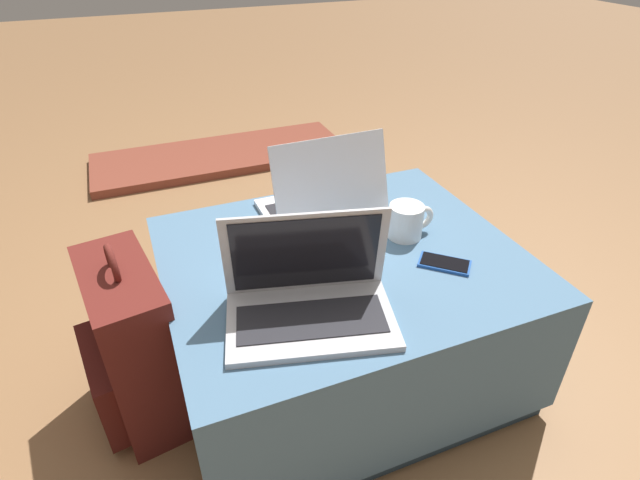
{
  "coord_description": "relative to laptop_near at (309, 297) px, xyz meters",
  "views": [
    {
      "loc": [
        -0.46,
        -0.99,
        1.18
      ],
      "look_at": [
        -0.08,
        -0.02,
        0.5
      ],
      "focal_mm": 28.0,
      "sensor_mm": 36.0,
      "label": 1
    }
  ],
  "objects": [
    {
      "name": "ground_plane",
      "position": [
        0.17,
        0.18,
        -0.47
      ],
      "size": [
        14.0,
        14.0,
        0.0
      ],
      "primitive_type": "plane",
      "color": "olive"
    },
    {
      "name": "ottoman",
      "position": [
        0.17,
        0.18,
        -0.26
      ],
      "size": [
        0.93,
        0.78,
        0.42
      ],
      "color": "#2A3D4E",
      "rests_on": "ground_plane"
    },
    {
      "name": "laptop_near",
      "position": [
        0.0,
        0.0,
        0.0
      ],
      "size": [
        0.41,
        0.31,
        0.24
      ],
      "rotation": [
        0.0,
        0.0,
        -0.25
      ],
      "color": "#B7B7BC",
      "rests_on": "ottoman"
    },
    {
      "name": "laptop_far",
      "position": [
        0.19,
        0.38,
        0.0
      ],
      "size": [
        0.34,
        0.27,
        0.26
      ],
      "rotation": [
        0.0,
        0.0,
        3.16
      ],
      "color": "silver",
      "rests_on": "ottoman"
    },
    {
      "name": "cell_phone",
      "position": [
        0.39,
        0.05,
        -0.05
      ],
      "size": [
        0.14,
        0.14,
        0.01
      ],
      "rotation": [
        0.0,
        0.0,
        3.98
      ],
      "color": "#1E4C9E",
      "rests_on": "ottoman"
    },
    {
      "name": "backpack",
      "position": [
        -0.41,
        0.25,
        -0.24
      ],
      "size": [
        0.26,
        0.37,
        0.55
      ],
      "rotation": [
        0.0,
        0.0,
        -1.41
      ],
      "color": "#5B1E19",
      "rests_on": "ground_plane"
    },
    {
      "name": "coffee_mug",
      "position": [
        0.37,
        0.21,
        -0.0
      ],
      "size": [
        0.14,
        0.1,
        0.1
      ],
      "color": "white",
      "rests_on": "ottoman"
    },
    {
      "name": "fireplace_hearth",
      "position": [
        0.17,
        1.86,
        -0.45
      ],
      "size": [
        1.4,
        0.5,
        0.04
      ],
      "color": "brown",
      "rests_on": "ground_plane"
    }
  ]
}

